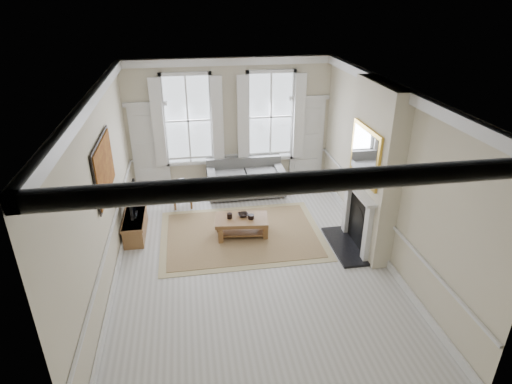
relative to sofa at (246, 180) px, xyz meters
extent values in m
plane|color=#B7B5AD|center=(-0.32, -3.11, -0.37)|extent=(7.20, 7.20, 0.00)
plane|color=white|center=(-0.32, -3.11, 3.03)|extent=(7.20, 7.20, 0.00)
plane|color=beige|center=(-0.32, 0.49, 1.33)|extent=(5.20, 0.00, 5.20)
plane|color=beige|center=(-2.92, -3.11, 1.33)|extent=(0.00, 7.20, 7.20)
plane|color=beige|center=(2.28, -3.11, 1.33)|extent=(0.00, 7.20, 7.20)
cube|color=silver|center=(-2.37, 0.45, 0.78)|extent=(0.90, 0.08, 2.30)
cube|color=silver|center=(1.73, 0.45, 0.78)|extent=(0.90, 0.08, 2.30)
cube|color=#AA671D|center=(-2.88, -2.81, 1.68)|extent=(0.05, 1.66, 1.06)
cube|color=beige|center=(2.10, -2.91, 1.33)|extent=(0.35, 1.70, 3.38)
cube|color=black|center=(1.68, -2.91, -0.34)|extent=(0.55, 1.50, 0.05)
cube|color=silver|center=(1.88, -3.46, 0.21)|extent=(0.10, 0.18, 1.15)
cube|color=silver|center=(1.88, -2.36, 0.21)|extent=(0.10, 0.18, 1.15)
cube|color=silver|center=(1.83, -2.91, 0.93)|extent=(0.20, 1.45, 0.06)
cube|color=black|center=(1.92, -2.91, 0.18)|extent=(0.02, 0.92, 1.00)
cube|color=gold|center=(1.89, -2.91, 1.68)|extent=(0.06, 1.26, 1.06)
cube|color=#5E5E5C|center=(0.00, -0.06, -0.09)|extent=(1.96, 0.95, 0.45)
cube|color=#5E5E5C|center=(0.00, 0.32, 0.30)|extent=(1.96, 0.20, 0.44)
cube|color=#5E5E5C|center=(-0.88, -0.06, 0.18)|extent=(0.20, 0.95, 0.30)
cube|color=#5E5E5C|center=(0.88, -0.06, 0.18)|extent=(0.20, 0.95, 0.30)
cylinder|color=brown|center=(-0.86, -0.42, -0.33)|extent=(0.06, 0.06, 0.08)
cylinder|color=brown|center=(0.86, 0.30, -0.33)|extent=(0.06, 0.06, 0.08)
cube|color=brown|center=(-1.63, -0.47, 0.18)|extent=(0.62, 0.62, 0.06)
cube|color=brown|center=(-1.82, -0.66, -0.11)|extent=(0.05, 0.05, 0.52)
cube|color=brown|center=(-1.44, -0.66, -0.11)|extent=(0.05, 0.05, 0.52)
cube|color=brown|center=(-1.82, -0.29, -0.11)|extent=(0.05, 0.05, 0.52)
cube|color=brown|center=(-1.44, -0.29, -0.11)|extent=(0.05, 0.05, 0.52)
cube|color=#916D4A|center=(-0.38, -2.10, -0.36)|extent=(3.50, 2.60, 0.02)
cube|color=brown|center=(-0.38, -2.10, 0.01)|extent=(1.19, 0.77, 0.08)
cube|color=brown|center=(-0.84, -2.33, -0.20)|extent=(0.10, 0.10, 0.34)
cube|color=brown|center=(0.08, -2.33, -0.20)|extent=(0.10, 0.10, 0.34)
cube|color=brown|center=(-0.84, -1.88, -0.20)|extent=(0.10, 0.10, 0.34)
cube|color=brown|center=(0.08, -1.88, -0.20)|extent=(0.10, 0.10, 0.34)
cylinder|color=black|center=(-0.63, -2.05, 0.11)|extent=(0.11, 0.11, 0.11)
cylinder|color=black|center=(-0.18, -2.15, 0.10)|extent=(0.13, 0.13, 0.10)
imported|color=black|center=(-0.33, -2.00, 0.08)|extent=(0.25, 0.25, 0.06)
cube|color=brown|center=(-2.66, -1.67, -0.14)|extent=(0.41, 1.28, 0.46)
cube|color=black|center=(-2.64, -1.67, 0.10)|extent=(0.08, 0.30, 0.03)
cube|color=black|center=(-2.64, -1.67, 0.49)|extent=(0.05, 0.90, 0.55)
cube|color=black|center=(-2.61, -1.67, 0.49)|extent=(0.01, 0.83, 0.50)
camera|label=1|loc=(-1.37, -10.07, 4.55)|focal=30.00mm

